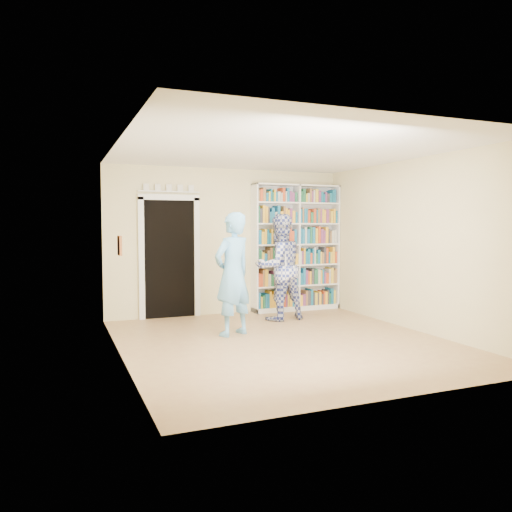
{
  "coord_description": "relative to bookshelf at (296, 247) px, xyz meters",
  "views": [
    {
      "loc": [
        -2.99,
        -6.33,
        1.67
      ],
      "look_at": [
        -0.07,
        0.9,
        1.17
      ],
      "focal_mm": 35.0,
      "sensor_mm": 36.0,
      "label": 1
    }
  ],
  "objects": [
    {
      "name": "floor",
      "position": [
        -1.35,
        -2.34,
        -1.23
      ],
      "size": [
        5.0,
        5.0,
        0.0
      ],
      "primitive_type": "plane",
      "color": "#A0714D",
      "rests_on": "ground"
    },
    {
      "name": "ceiling",
      "position": [
        -1.35,
        -2.34,
        1.47
      ],
      "size": [
        5.0,
        5.0,
        0.0
      ],
      "primitive_type": "plane",
      "rotation": [
        3.14,
        0.0,
        0.0
      ],
      "color": "white",
      "rests_on": "wall_back"
    },
    {
      "name": "wall_back",
      "position": [
        -1.35,
        0.16,
        0.12
      ],
      "size": [
        4.5,
        0.0,
        4.5
      ],
      "primitive_type": "plane",
      "rotation": [
        1.57,
        0.0,
        0.0
      ],
      "color": "beige",
      "rests_on": "floor"
    },
    {
      "name": "wall_left",
      "position": [
        -3.6,
        -2.34,
        0.12
      ],
      "size": [
        0.0,
        5.0,
        5.0
      ],
      "primitive_type": "plane",
      "rotation": [
        1.57,
        0.0,
        1.57
      ],
      "color": "beige",
      "rests_on": "floor"
    },
    {
      "name": "wall_right",
      "position": [
        0.9,
        -2.34,
        0.12
      ],
      "size": [
        0.0,
        5.0,
        5.0
      ],
      "primitive_type": "plane",
      "rotation": [
        1.57,
        0.0,
        -1.57
      ],
      "color": "beige",
      "rests_on": "floor"
    },
    {
      "name": "bookshelf",
      "position": [
        0.0,
        0.0,
        0.0
      ],
      "size": [
        1.77,
        0.33,
        2.44
      ],
      "rotation": [
        0.0,
        0.0,
        0.15
      ],
      "color": "white",
      "rests_on": "floor"
    },
    {
      "name": "doorway",
      "position": [
        -2.45,
        0.13,
        -0.05
      ],
      "size": [
        1.1,
        0.08,
        2.43
      ],
      "color": "black",
      "rests_on": "floor"
    },
    {
      "name": "wall_art",
      "position": [
        -3.58,
        -2.14,
        0.17
      ],
      "size": [
        0.03,
        0.25,
        0.25
      ],
      "primitive_type": "cube",
      "color": "brown",
      "rests_on": "wall_left"
    },
    {
      "name": "man_blue",
      "position": [
        -1.88,
        -1.65,
        -0.31
      ],
      "size": [
        0.8,
        0.68,
        1.85
      ],
      "primitive_type": "imported",
      "rotation": [
        0.0,
        0.0,
        3.57
      ],
      "color": "#68B2E7",
      "rests_on": "floor"
    },
    {
      "name": "man_plaid",
      "position": [
        -0.72,
        -0.8,
        -0.31
      ],
      "size": [
        0.97,
        0.79,
        1.85
      ],
      "primitive_type": "imported",
      "rotation": [
        0.0,
        0.0,
        3.25
      ],
      "color": "navy",
      "rests_on": "floor"
    },
    {
      "name": "paper_sheet",
      "position": [
        -0.66,
        -1.02,
        -0.21
      ],
      "size": [
        0.18,
        0.13,
        0.3
      ],
      "primitive_type": "cube",
      "rotation": [
        0.0,
        0.0,
        0.6
      ],
      "color": "white",
      "rests_on": "man_plaid"
    }
  ]
}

